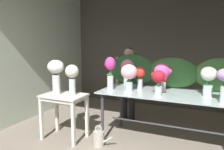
{
  "coord_description": "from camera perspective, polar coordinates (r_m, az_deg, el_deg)",
  "views": [
    {
      "loc": [
        1.17,
        -2.2,
        1.73
      ],
      "look_at": [
        -0.41,
        1.26,
        1.13
      ],
      "focal_mm": 37.51,
      "sensor_mm": 36.0,
      "label": 1
    }
  ],
  "objects": [
    {
      "name": "vase_ivory_freesia",
      "position": [
        3.74,
        22.45,
        -0.86
      ],
      "size": [
        0.23,
        0.23,
        0.45
      ],
      "color": "silver",
      "rests_on": "display_table_glass"
    },
    {
      "name": "vase_scarlet_ranunculus",
      "position": [
        4.03,
        6.88,
        0.01
      ],
      "size": [
        0.18,
        0.18,
        0.39
      ],
      "color": "silver",
      "rests_on": "display_table_glass"
    },
    {
      "name": "wall_left",
      "position": [
        5.51,
        -18.07,
        5.51
      ],
      "size": [
        0.12,
        3.83,
        2.87
      ],
      "primitive_type": "cube",
      "color": "silver",
      "rests_on": "ground"
    },
    {
      "name": "watering_can",
      "position": [
        3.93,
        -3.21,
        -15.11
      ],
      "size": [
        0.35,
        0.18,
        0.34
      ],
      "color": "#B7B2A8",
      "rests_on": "ground"
    },
    {
      "name": "vase_fuchsia_lilies",
      "position": [
        3.84,
        12.14,
        0.26
      ],
      "size": [
        0.28,
        0.26,
        0.46
      ],
      "color": "silver",
      "rests_on": "display_table_glass"
    },
    {
      "name": "foliage_backdrop",
      "position": [
        4.23,
        12.94,
        0.74
      ],
      "size": [
        2.39,
        0.3,
        0.56
      ],
      "color": "#28562D",
      "rests_on": "display_table_glass"
    },
    {
      "name": "vase_crimson_stock",
      "position": [
        3.57,
        11.33,
        -1.24
      ],
      "size": [
        0.24,
        0.19,
        0.39
      ],
      "color": "silver",
      "rests_on": "display_table_glass"
    },
    {
      "name": "wall_back",
      "position": [
        6.04,
        13.37,
        5.97
      ],
      "size": [
        5.1,
        0.12,
        2.87
      ],
      "primitive_type": "cube",
      "color": "#5B564C",
      "rests_on": "ground"
    },
    {
      "name": "vase_white_roses_tall",
      "position": [
        4.09,
        -13.52,
        0.58
      ],
      "size": [
        0.29,
        0.28,
        0.58
      ],
      "color": "silver",
      "rests_on": "side_table_white"
    },
    {
      "name": "vase_blush_anemones",
      "position": [
        3.82,
        4.14,
        0.24
      ],
      "size": [
        0.27,
        0.27,
        0.44
      ],
      "color": "silver",
      "rests_on": "display_table_glass"
    },
    {
      "name": "display_table_glass",
      "position": [
        3.91,
        13.5,
        -5.75
      ],
      "size": [
        2.17,
        1.02,
        0.87
      ],
      "color": "#AEC0C0",
      "rests_on": "ground"
    },
    {
      "name": "vase_rosy_dahlias",
      "position": [
        4.23,
        3.72,
        1.23
      ],
      "size": [
        0.25,
        0.24,
        0.49
      ],
      "color": "silver",
      "rests_on": "display_table_glass"
    },
    {
      "name": "vase_magenta_carnations",
      "position": [
        3.92,
        -0.44,
        1.11
      ],
      "size": [
        0.18,
        0.18,
        0.55
      ],
      "color": "silver",
      "rests_on": "display_table_glass"
    },
    {
      "name": "florist",
      "position": [
        4.91,
        4.04,
        -0.26
      ],
      "size": [
        0.58,
        0.24,
        1.53
      ],
      "color": "#232328",
      "rests_on": "ground"
    },
    {
      "name": "ground_plane",
      "position": [
        4.56,
        8.0,
        -13.36
      ],
      "size": [
        8.17,
        8.17,
        0.0
      ],
      "primitive_type": "plane",
      "color": "gray"
    },
    {
      "name": "side_table_white",
      "position": [
        4.1,
        -11.64,
        -6.28
      ],
      "size": [
        0.73,
        0.5,
        0.78
      ],
      "color": "silver",
      "rests_on": "ground"
    },
    {
      "name": "vase_cream_lisianthus_tall",
      "position": [
        3.96,
        -9.71,
        -0.29
      ],
      "size": [
        0.23,
        0.23,
        0.51
      ],
      "color": "silver",
      "rests_on": "side_table_white"
    }
  ]
}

